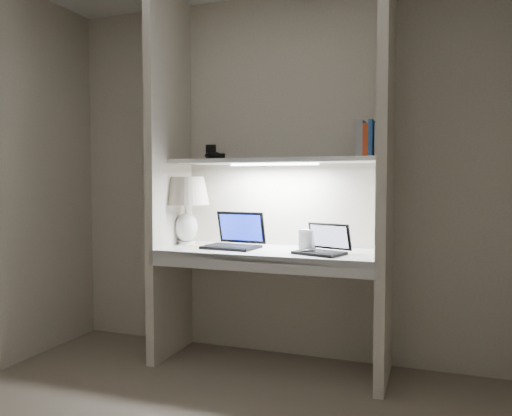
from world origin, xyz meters
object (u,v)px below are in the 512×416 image
at_px(laptop_netbook, 323,247).
at_px(speaker, 307,240).
at_px(laptop_main, 235,239).
at_px(book_row, 375,140).
at_px(table_lamp, 186,199).

height_order(laptop_netbook, speaker, laptop_netbook).
bearing_deg(speaker, laptop_netbook, -31.09).
height_order(laptop_main, book_row, book_row).
height_order(table_lamp, book_row, book_row).
bearing_deg(speaker, table_lamp, -167.82).
relative_size(table_lamp, speaker, 3.58).
bearing_deg(laptop_netbook, speaker, 155.59).
relative_size(laptop_main, speaker, 2.86).
bearing_deg(laptop_main, speaker, 10.41).
bearing_deg(laptop_main, table_lamp, 179.90).
distance_m(laptop_main, book_row, 1.12).
relative_size(table_lamp, laptop_netbook, 1.35).
distance_m(table_lamp, speaker, 0.91).
height_order(table_lamp, laptop_netbook, table_lamp).
bearing_deg(book_row, table_lamp, -177.08).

